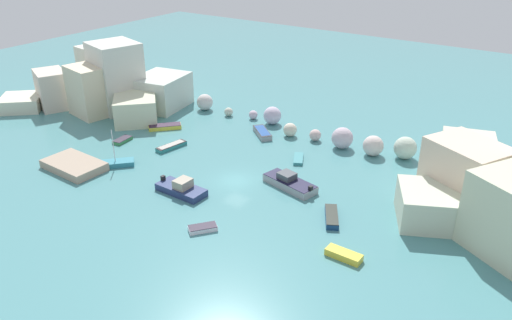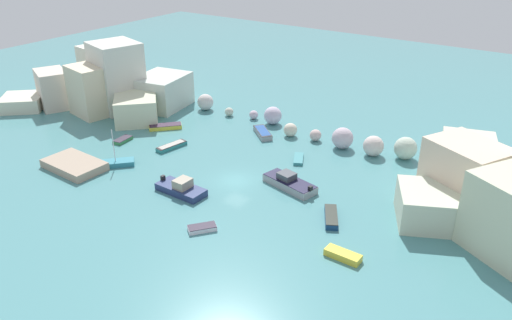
# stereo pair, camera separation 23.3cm
# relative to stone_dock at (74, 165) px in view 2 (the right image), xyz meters

# --- Properties ---
(cove_water) EXTENTS (160.00, 160.00, 0.00)m
(cove_water) POSITION_rel_stone_dock_xyz_m (17.57, 8.23, -0.48)
(cove_water) COLOR teal
(cove_water) RESTS_ON ground
(cliff_headland_left) EXTENTS (26.94, 21.53, 10.21)m
(cliff_headland_left) POSITION_rel_stone_dock_xyz_m (-12.59, 17.21, 3.06)
(cliff_headland_left) COLOR beige
(cliff_headland_left) RESTS_ON ground
(rock_breakwater) EXTENTS (41.64, 4.67, 2.78)m
(rock_breakwater) POSITION_rel_stone_dock_xyz_m (20.53, 24.11, 0.74)
(rock_breakwater) COLOR silver
(rock_breakwater) RESTS_ON ground
(stone_dock) EXTENTS (7.43, 4.75, 0.96)m
(stone_dock) POSITION_rel_stone_dock_xyz_m (0.00, 0.00, 0.00)
(stone_dock) COLOR tan
(stone_dock) RESTS_ON ground
(moored_boat_0) EXTENTS (4.15, 4.26, 4.63)m
(moored_boat_0) POSITION_rel_stone_dock_xyz_m (3.39, 3.31, -0.15)
(moored_boat_0) COLOR teal
(moored_boat_0) RESTS_ON cove_water
(moored_boat_1) EXTENTS (6.66, 3.65, 1.58)m
(moored_boat_1) POSITION_rel_stone_dock_xyz_m (23.32, 10.41, 0.07)
(moored_boat_1) COLOR #92959A
(moored_boat_1) RESTS_ON cove_water
(moored_boat_2) EXTENTS (1.58, 2.82, 0.45)m
(moored_boat_2) POSITION_rel_stone_dock_xyz_m (-1.36, 8.76, -0.26)
(moored_boat_2) COLOR #378048
(moored_boat_2) RESTS_ON cove_water
(moored_boat_3) EXTENTS (2.62, 2.86, 0.48)m
(moored_boat_3) POSITION_rel_stone_dock_xyz_m (20.88, -1.62, -0.24)
(moored_boat_3) COLOR white
(moored_boat_3) RESTS_ON cove_water
(moored_boat_4) EXTENTS (3.26, 1.29, 0.64)m
(moored_boat_4) POSITION_rel_stone_dock_xyz_m (33.88, 1.93, -0.16)
(moored_boat_4) COLOR yellow
(moored_boat_4) RESTS_ON cove_water
(moored_boat_5) EXTENTS (5.68, 2.48, 1.71)m
(moored_boat_5) POSITION_rel_stone_dock_xyz_m (14.37, 2.72, 0.08)
(moored_boat_5) COLOR navy
(moored_boat_5) RESTS_ON cove_water
(moored_boat_6) EXTENTS (4.18, 4.33, 0.61)m
(moored_boat_6) POSITION_rel_stone_dock_xyz_m (0.15, 15.26, -0.18)
(moored_boat_6) COLOR gold
(moored_boat_6) RESTS_ON cove_water
(moored_boat_7) EXTENTS (4.37, 4.05, 0.71)m
(moored_boat_7) POSITION_rel_stone_dock_xyz_m (12.74, 20.99, -0.11)
(moored_boat_7) COLOR #8F959B
(moored_boat_7) RESTS_ON cove_water
(moored_boat_8) EXTENTS (2.40, 3.26, 0.39)m
(moored_boat_8) POSITION_rel_stone_dock_xyz_m (20.75, 16.86, -0.28)
(moored_boat_8) COLOR teal
(moored_boat_8) RESTS_ON cove_water
(moored_boat_9) EXTENTS (1.82, 4.36, 0.55)m
(moored_boat_9) POSITION_rel_stone_dock_xyz_m (5.45, 10.81, -0.19)
(moored_boat_9) COLOR teal
(moored_boat_9) RESTS_ON cove_water
(moored_boat_10) EXTENTS (2.99, 4.09, 0.63)m
(moored_boat_10) POSITION_rel_stone_dock_xyz_m (30.17, 6.99, -0.16)
(moored_boat_10) COLOR navy
(moored_boat_10) RESTS_ON cove_water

